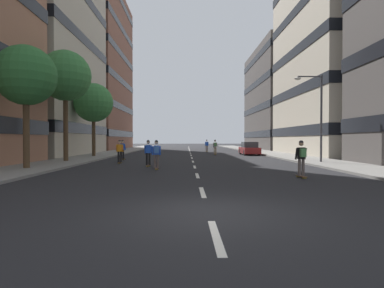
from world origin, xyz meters
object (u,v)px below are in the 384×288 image
object	(u,v)px
street_tree_far	(94,103)
streetlamp_right	(316,109)
skater_0	(207,145)
skater_3	(156,153)
street_tree_mid	(65,76)
street_tree_near	(26,76)
skater_2	(148,152)
parked_car_near	(249,149)
skater_4	(215,146)
skater_1	(302,156)
skater_5	(120,150)
skater_6	(122,149)

from	to	relation	value
street_tree_far	streetlamp_right	distance (m)	21.27
skater_0	skater_3	world-z (taller)	same
skater_0	street_tree_mid	bearing A→B (deg)	-120.12
street_tree_near	skater_3	size ratio (longest dim) A/B	4.06
streetlamp_right	skater_0	distance (m)	24.08
street_tree_far	skater_2	world-z (taller)	street_tree_far
parked_car_near	street_tree_near	distance (m)	25.15
skater_4	skater_1	bearing A→B (deg)	-84.96
street_tree_far	skater_1	xyz separation A→B (m)	(14.90, -17.80, -4.52)
skater_5	skater_6	world-z (taller)	same
street_tree_far	skater_3	size ratio (longest dim) A/B	4.16
streetlamp_right	skater_2	xyz separation A→B (m)	(-12.36, -2.34, -3.15)
street_tree_near	skater_1	xyz separation A→B (m)	(14.90, -4.08, -4.54)
street_tree_near	street_tree_far	bearing A→B (deg)	90.00
parked_car_near	street_tree_far	distance (m)	18.04
streetlamp_right	skater_4	bearing A→B (deg)	114.63
street_tree_far	skater_0	size ratio (longest dim) A/B	4.16
street_tree_far	streetlamp_right	bearing A→B (deg)	-24.86
street_tree_near	parked_car_near	bearing A→B (deg)	46.95
street_tree_near	skater_4	xyz separation A→B (m)	(12.90, 18.68, -4.54)
street_tree_far	skater_1	distance (m)	23.65
parked_car_near	skater_2	world-z (taller)	skater_2
parked_car_near	skater_1	distance (m)	22.19
parked_car_near	streetlamp_right	world-z (taller)	streetlamp_right
skater_3	skater_4	distance (m)	19.14
streetlamp_right	skater_2	world-z (taller)	streetlamp_right
skater_4	street_tree_mid	bearing A→B (deg)	-135.89
street_tree_mid	skater_2	xyz separation A→B (m)	(6.90, -3.71, -5.78)
skater_0	skater_5	distance (m)	23.89
street_tree_near	skater_6	distance (m)	11.20
street_tree_mid	skater_5	bearing A→B (deg)	-12.41
skater_0	skater_2	distance (m)	25.84
skater_6	parked_car_near	bearing A→B (deg)	33.11
skater_2	skater_3	xyz separation A→B (m)	(0.76, -2.19, 0.03)
street_tree_mid	skater_0	distance (m)	25.53
skater_0	skater_3	bearing A→B (deg)	-99.98
skater_5	street_tree_far	bearing A→B (deg)	117.41
skater_2	skater_4	xyz separation A→B (m)	(6.00, 16.22, 0.03)
streetlamp_right	street_tree_mid	bearing A→B (deg)	175.91
skater_6	skater_0	bearing A→B (deg)	64.41
street_tree_near	street_tree_far	xyz separation A→B (m)	(0.00, 13.73, -0.03)
skater_2	skater_5	world-z (taller)	same
skater_3	street_tree_mid	bearing A→B (deg)	142.36
parked_car_near	skater_5	xyz separation A→B (m)	(-12.42, -12.83, 0.29)
skater_3	parked_car_near	bearing A→B (deg)	62.64
street_tree_mid	skater_4	size ratio (longest dim) A/B	4.86
skater_0	skater_5	bearing A→B (deg)	-109.73
street_tree_near	streetlamp_right	xyz separation A→B (m)	(19.26, 4.80, -1.42)
skater_1	skater_5	xyz separation A→B (m)	(-10.49, 9.28, -0.03)
street_tree_near	skater_1	size ratio (longest dim) A/B	4.06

